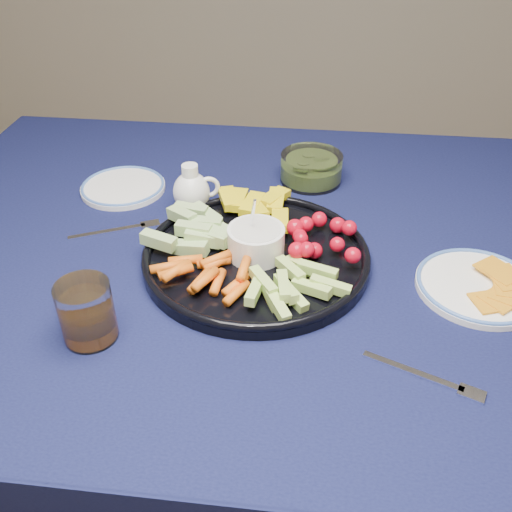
# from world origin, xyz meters

# --- Properties ---
(dining_table) EXTENTS (1.67, 1.07, 0.75)m
(dining_table) POSITION_xyz_m (0.00, 0.00, 0.66)
(dining_table) COLOR #512E1B
(dining_table) RESTS_ON ground
(crudite_platter) EXTENTS (0.40, 0.40, 0.13)m
(crudite_platter) POSITION_xyz_m (-0.11, -0.07, 0.77)
(crudite_platter) COLOR black
(crudite_platter) RESTS_ON dining_table
(creamer_pitcher) EXTENTS (0.09, 0.07, 0.10)m
(creamer_pitcher) POSITION_xyz_m (-0.26, 0.09, 0.79)
(creamer_pitcher) COLOR white
(creamer_pitcher) RESTS_ON dining_table
(pickle_bowl) EXTENTS (0.13, 0.13, 0.06)m
(pickle_bowl) POSITION_xyz_m (-0.03, 0.25, 0.77)
(pickle_bowl) COLOR silver
(pickle_bowl) RESTS_ON dining_table
(cheese_plate) EXTENTS (0.21, 0.21, 0.02)m
(cheese_plate) POSITION_xyz_m (0.27, -0.10, 0.76)
(cheese_plate) COLOR white
(cheese_plate) RESTS_ON dining_table
(juice_tumbler) EXTENTS (0.08, 0.08, 0.10)m
(juice_tumbler) POSITION_xyz_m (-0.34, -0.28, 0.79)
(juice_tumbler) COLOR silver
(juice_tumbler) RESTS_ON dining_table
(fork_left) EXTENTS (0.16, 0.09, 0.00)m
(fork_left) POSITION_xyz_m (-0.38, 0.01, 0.75)
(fork_left) COLOR white
(fork_left) RESTS_ON dining_table
(fork_right) EXTENTS (0.16, 0.08, 0.00)m
(fork_right) POSITION_xyz_m (0.16, -0.32, 0.75)
(fork_right) COLOR white
(fork_right) RESTS_ON dining_table
(side_plate_extra) EXTENTS (0.18, 0.18, 0.01)m
(side_plate_extra) POSITION_xyz_m (-0.43, 0.16, 0.75)
(side_plate_extra) COLOR white
(side_plate_extra) RESTS_ON dining_table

